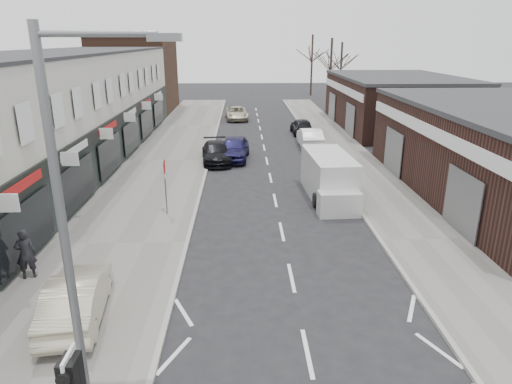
{
  "coord_description": "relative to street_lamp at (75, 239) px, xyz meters",
  "views": [
    {
      "loc": [
        -1.66,
        -7.98,
        7.84
      ],
      "look_at": [
        -1.18,
        7.63,
        2.6
      ],
      "focal_mm": 32.0,
      "sensor_mm": 36.0,
      "label": 1
    }
  ],
  "objects": [
    {
      "name": "brick_block_far",
      "position": [
        -8.97,
        45.8,
        -0.62
      ],
      "size": [
        8.0,
        10.0,
        8.0
      ],
      "primitive_type": "cube",
      "color": "#452A1D",
      "rests_on": "ground"
    },
    {
      "name": "pedestrian",
      "position": [
        -4.45,
        6.88,
        -3.61
      ],
      "size": [
        0.75,
        0.62,
        1.78
      ],
      "primitive_type": "imported",
      "rotation": [
        0.0,
        0.0,
        3.49
      ],
      "color": "black",
      "rests_on": "pavement_left"
    },
    {
      "name": "tree_far_b",
      "position": [
        16.03,
        54.8,
        -4.62
      ],
      "size": [
        3.6,
        3.6,
        7.5
      ],
      "primitive_type": null,
      "color": "#382D26",
      "rests_on": "ground"
    },
    {
      "name": "parked_car_left_a",
      "position": [
        2.33,
        23.28,
        -3.84
      ],
      "size": [
        2.22,
        4.72,
        1.56
      ],
      "primitive_type": "imported",
      "rotation": [
        0.0,
        0.0,
        -0.09
      ],
      "color": "#16133D",
      "rests_on": "ground"
    },
    {
      "name": "pavement_left",
      "position": [
        -2.22,
        22.8,
        -4.56
      ],
      "size": [
        5.5,
        64.0,
        0.12
      ],
      "primitive_type": "cube",
      "color": "slate",
      "rests_on": "ground"
    },
    {
      "name": "parked_car_right_b",
      "position": [
        8.03,
        31.86,
        -3.92
      ],
      "size": [
        1.73,
        4.13,
        1.4
      ],
      "primitive_type": "imported",
      "rotation": [
        0.0,
        0.0,
        3.16
      ],
      "color": "black",
      "rests_on": "ground"
    },
    {
      "name": "street_lamp",
      "position": [
        0.0,
        0.0,
        0.0
      ],
      "size": [
        2.23,
        0.22,
        8.0
      ],
      "color": "slate",
      "rests_on": "pavement_left"
    },
    {
      "name": "parked_car_left_b",
      "position": [
        1.13,
        22.59,
        -3.96
      ],
      "size": [
        2.32,
        4.74,
        1.33
      ],
      "primitive_type": "imported",
      "rotation": [
        0.0,
        0.0,
        0.1
      ],
      "color": "black",
      "rests_on": "ground"
    },
    {
      "name": "parked_car_right_a",
      "position": [
        8.03,
        26.89,
        -3.88
      ],
      "size": [
        1.56,
        4.46,
        1.47
      ],
      "primitive_type": "imported",
      "rotation": [
        0.0,
        0.0,
        3.14
      ],
      "color": "white",
      "rests_on": "ground"
    },
    {
      "name": "parked_car_left_c",
      "position": [
        2.33,
        39.58,
        -3.97
      ],
      "size": [
        2.5,
        4.82,
        1.3
      ],
      "primitive_type": "imported",
      "rotation": [
        0.0,
        0.0,
        0.07
      ],
      "color": "#BAB094",
      "rests_on": "ground"
    },
    {
      "name": "right_unit_far",
      "position": [
        17.03,
        34.8,
        -2.37
      ],
      "size": [
        10.0,
        16.0,
        4.5
      ],
      "primitive_type": "cube",
      "color": "#331C17",
      "rests_on": "ground"
    },
    {
      "name": "tree_far_c",
      "position": [
        13.03,
        60.8,
        -4.62
      ],
      "size": [
        3.6,
        3.6,
        8.5
      ],
      "primitive_type": null,
      "color": "#382D26",
      "rests_on": "ground"
    },
    {
      "name": "shop_terrace_left",
      "position": [
        -8.97,
        20.3,
        -1.07
      ],
      "size": [
        8.0,
        41.0,
        7.1
      ],
      "primitive_type": "cube",
      "color": "beige",
      "rests_on": "ground"
    },
    {
      "name": "tree_far_a",
      "position": [
        13.53,
        48.8,
        -4.62
      ],
      "size": [
        3.6,
        3.6,
        8.0
      ],
      "primitive_type": null,
      "color": "#382D26",
      "rests_on": "ground"
    },
    {
      "name": "sedan_on_pavement",
      "position": [
        -1.95,
        4.44,
        -3.82
      ],
      "size": [
        1.96,
        4.27,
        1.36
      ],
      "primitive_type": "imported",
      "rotation": [
        0.0,
        0.0,
        3.27
      ],
      "color": "#BDB397",
      "rests_on": "pavement_left"
    },
    {
      "name": "warning_sign",
      "position": [
        -0.63,
        12.8,
        -2.42
      ],
      "size": [
        0.12,
        0.8,
        2.7
      ],
      "color": "slate",
      "rests_on": "pavement_left"
    },
    {
      "name": "white_van",
      "position": [
        7.34,
        15.2,
        -3.56
      ],
      "size": [
        2.28,
        5.83,
        2.23
      ],
      "rotation": [
        0.0,
        0.0,
        0.05
      ],
      "color": "silver",
      "rests_on": "ground"
    },
    {
      "name": "pavement_right",
      "position": [
        10.28,
        22.8,
        -4.56
      ],
      "size": [
        3.5,
        64.0,
        0.12
      ],
      "primitive_type": "cube",
      "color": "slate",
      "rests_on": "ground"
    }
  ]
}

